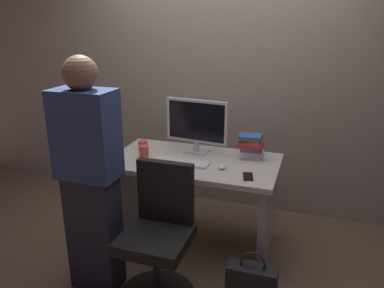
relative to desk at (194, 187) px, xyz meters
name	(u,v)px	position (x,y,z in m)	size (l,w,h in m)	color
ground_plane	(194,241)	(0.00, 0.00, -0.52)	(9.00, 9.00, 0.00)	brown
wall_back	(223,56)	(0.00, 0.87, 0.98)	(6.40, 0.10, 3.00)	#9E9384
desk	(194,187)	(0.00, 0.00, 0.00)	(1.35, 0.75, 0.76)	beige
office_chair	(159,239)	(-0.02, -0.68, -0.09)	(0.52, 0.52, 0.94)	black
person_at_desk	(90,178)	(-0.48, -0.74, 0.32)	(0.40, 0.24, 1.64)	#262838
monitor	(196,123)	(-0.04, 0.17, 0.50)	(0.54, 0.16, 0.46)	silver
keyboard	(182,162)	(-0.06, -0.11, 0.25)	(0.43, 0.13, 0.02)	white
mouse	(222,166)	(0.26, -0.11, 0.26)	(0.06, 0.10, 0.03)	white
cup_near_keyboard	(144,151)	(-0.42, -0.05, 0.29)	(0.07, 0.07, 0.09)	#D84C3F
cup_by_monitor	(143,145)	(-0.49, 0.09, 0.29)	(0.08, 0.08, 0.08)	#D84C3F
book_stack	(251,147)	(0.43, 0.19, 0.34)	(0.22, 0.18, 0.19)	white
cell_phone	(248,176)	(0.48, -0.21, 0.25)	(0.07, 0.14, 0.01)	black
handbag	(252,283)	(0.60, -0.55, -0.38)	(0.34, 0.14, 0.38)	#262628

